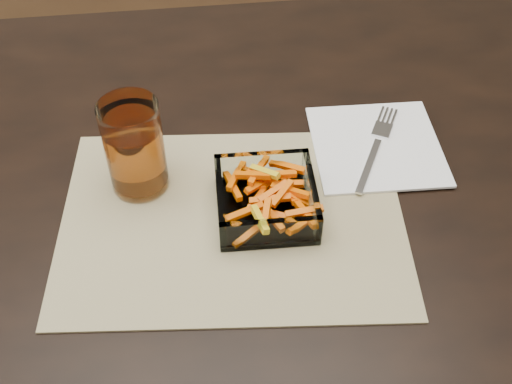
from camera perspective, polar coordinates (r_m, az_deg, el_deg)
dining_table at (r=0.97m, az=-5.86°, el=-2.47°), size 1.60×0.90×0.75m
placemat at (r=0.85m, az=-2.09°, el=-2.39°), size 0.48×0.37×0.00m
glass_bowl at (r=0.84m, az=0.89°, el=-0.79°), size 0.13×0.13×0.05m
tumbler at (r=0.86m, az=-10.71°, el=3.69°), size 0.08×0.08×0.14m
napkin at (r=0.96m, az=10.66°, el=4.07°), size 0.19×0.19×0.00m
fork at (r=0.95m, az=10.66°, el=4.14°), size 0.10×0.18×0.00m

